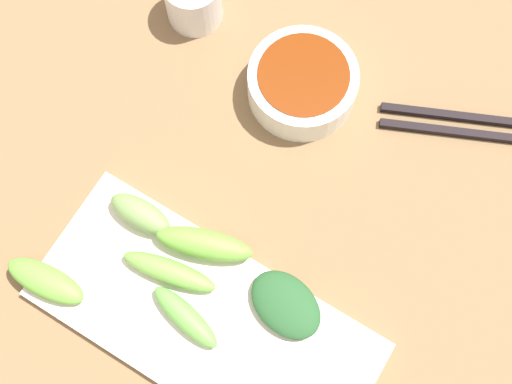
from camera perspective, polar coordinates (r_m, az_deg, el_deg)
name	(u,v)px	position (r m, az deg, el deg)	size (l,w,h in m)	color
tabletop	(234,230)	(0.69, -1.84, -3.20)	(2.10, 2.10, 0.02)	olive
sauce_bowl	(302,83)	(0.71, 3.89, 9.06)	(0.11, 0.11, 0.04)	white
serving_plate	(206,320)	(0.66, -4.20, -10.55)	(0.14, 0.33, 0.01)	silver
broccoli_leafy_0	(286,305)	(0.64, 2.50, -9.35)	(0.05, 0.07, 0.02)	#26562B
broccoli_stalk_1	(204,244)	(0.65, -4.35, -4.33)	(0.03, 0.09, 0.03)	#71B541
broccoli_stalk_2	(140,214)	(0.66, -9.60, -1.81)	(0.03, 0.07, 0.03)	#769E56
broccoli_stalk_3	(186,317)	(0.64, -5.88, -10.31)	(0.02, 0.08, 0.02)	#66B549
broccoli_stalk_4	(169,271)	(0.65, -7.23, -6.58)	(0.02, 0.09, 0.02)	#70A946
broccoli_stalk_5	(46,281)	(0.67, -17.12, -7.09)	(0.03, 0.08, 0.02)	#6BB440
chopsticks	(492,128)	(0.75, 19.05, 5.02)	(0.12, 0.22, 0.01)	black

